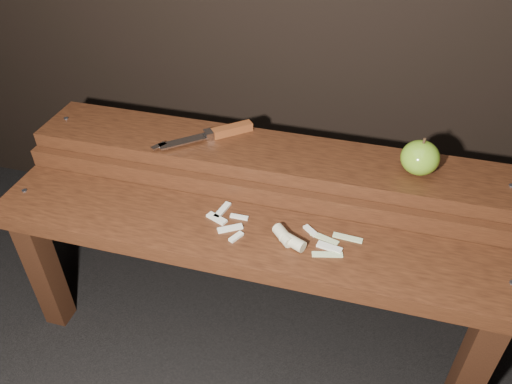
% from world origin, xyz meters
% --- Properties ---
extents(ground, '(60.00, 60.00, 0.00)m').
position_xyz_m(ground, '(0.00, 0.00, 0.00)').
color(ground, black).
extents(bench_front_tier, '(1.20, 0.20, 0.42)m').
position_xyz_m(bench_front_tier, '(0.00, -0.06, 0.35)').
color(bench_front_tier, black).
rests_on(bench_front_tier, ground).
extents(bench_rear_tier, '(1.20, 0.21, 0.50)m').
position_xyz_m(bench_rear_tier, '(0.00, 0.17, 0.41)').
color(bench_rear_tier, black).
rests_on(bench_rear_tier, ground).
extents(apple, '(0.09, 0.09, 0.09)m').
position_xyz_m(apple, '(0.35, 0.17, 0.54)').
color(apple, olive).
rests_on(apple, bench_rear_tier).
extents(knife, '(0.22, 0.19, 0.02)m').
position_xyz_m(knife, '(-0.13, 0.20, 0.51)').
color(knife, brown).
rests_on(knife, bench_rear_tier).
extents(apple_scraps, '(0.36, 0.13, 0.03)m').
position_xyz_m(apple_scraps, '(0.09, -0.05, 0.43)').
color(apple_scraps, beige).
rests_on(apple_scraps, bench_front_tier).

